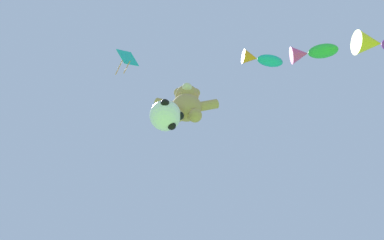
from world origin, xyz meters
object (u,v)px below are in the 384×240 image
at_px(fish_kite_teal, 260,59).
at_px(diamond_kite, 127,59).
at_px(fish_kite_emerald, 311,53).
at_px(teddy_bear_kite, 187,104).
at_px(soccer_ball_kite, 166,116).

relative_size(fish_kite_teal, diamond_kite, 0.57).
distance_m(fish_kite_teal, fish_kite_emerald, 1.79).
height_order(fish_kite_teal, diamond_kite, diamond_kite).
relative_size(teddy_bear_kite, fish_kite_teal, 1.37).
distance_m(teddy_bear_kite, fish_kite_teal, 3.39).
relative_size(soccer_ball_kite, diamond_kite, 0.37).
distance_m(teddy_bear_kite, soccer_ball_kite, 1.33).
xyz_separation_m(fish_kite_teal, fish_kite_emerald, (1.77, -0.27, 0.00)).
bearing_deg(fish_kite_teal, soccer_ball_kite, 167.95).
relative_size(teddy_bear_kite, fish_kite_emerald, 1.21).
height_order(teddy_bear_kite, fish_kite_teal, fish_kite_teal).
xyz_separation_m(soccer_ball_kite, diamond_kite, (-2.03, 0.32, 5.93)).
height_order(teddy_bear_kite, diamond_kite, diamond_kite).
height_order(soccer_ball_kite, fish_kite_teal, fish_kite_teal).
bearing_deg(fish_kite_emerald, diamond_kite, 169.68).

